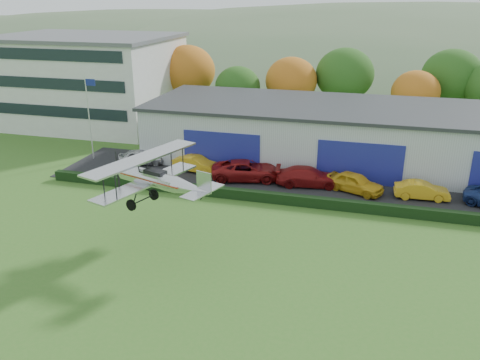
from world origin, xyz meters
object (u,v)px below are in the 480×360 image
(car_2, at_px, (247,170))
(car_5, at_px, (422,190))
(office_block, at_px, (88,80))
(biplane, at_px, (157,178))
(car_0, at_px, (141,157))
(car_1, at_px, (196,164))
(car_3, at_px, (308,177))
(car_4, at_px, (355,183))
(flagpole, at_px, (89,110))
(hangar, at_px, (363,135))

(car_2, bearing_deg, car_5, -105.05)
(office_block, distance_m, biplane, 35.18)
(office_block, height_order, car_0, office_block)
(car_1, distance_m, car_3, 10.17)
(car_4, distance_m, car_5, 5.09)
(car_1, bearing_deg, flagpole, 95.58)
(car_2, height_order, car_5, car_2)
(car_0, distance_m, car_5, 24.70)
(hangar, bearing_deg, biplane, -118.77)
(office_block, relative_size, flagpole, 2.57)
(car_4, xyz_separation_m, car_5, (5.09, -0.06, -0.11))
(flagpole, xyz_separation_m, biplane, (13.50, -14.75, -0.08))
(car_1, xyz_separation_m, car_5, (19.02, -1.21, -0.03))
(hangar, xyz_separation_m, car_3, (-3.97, -7.60, -1.82))
(hangar, distance_m, car_3, 8.76)
(office_block, xyz_separation_m, car_3, (29.03, -14.62, -4.38))
(car_0, height_order, car_3, car_3)
(office_block, bearing_deg, car_0, -45.15)
(hangar, bearing_deg, car_1, -154.16)
(car_0, bearing_deg, car_5, -114.86)
(car_4, bearing_deg, car_5, -67.23)
(car_4, bearing_deg, car_2, 111.01)
(car_5, distance_m, biplane, 21.03)
(car_0, bearing_deg, office_block, 24.00)
(car_2, height_order, biplane, biplane)
(hangar, distance_m, car_0, 20.80)
(car_3, bearing_deg, car_4, -104.51)
(office_block, bearing_deg, flagpole, -58.03)
(car_1, bearing_deg, car_0, 94.88)
(flagpole, distance_m, car_0, 6.55)
(hangar, height_order, car_1, hangar)
(car_1, distance_m, car_4, 13.98)
(car_2, height_order, car_4, car_2)
(car_5, bearing_deg, car_1, 82.98)
(car_0, bearing_deg, biplane, -170.77)
(car_1, height_order, car_5, car_1)
(flagpole, xyz_separation_m, car_4, (24.71, -2.01, -3.95))
(car_0, height_order, car_2, car_2)
(car_1, distance_m, biplane, 14.70)
(car_0, xyz_separation_m, car_3, (15.76, -1.28, 0.07))
(car_0, bearing_deg, car_1, -116.08)
(flagpole, bearing_deg, car_2, -5.96)
(car_2, bearing_deg, flagpole, 70.75)
(hangar, bearing_deg, car_5, -58.58)
(hangar, distance_m, car_1, 15.79)
(car_1, bearing_deg, car_2, -88.99)
(biplane, bearing_deg, car_3, 78.81)
(hangar, bearing_deg, office_block, 167.99)
(flagpole, distance_m, biplane, 20.00)
(hangar, height_order, car_5, hangar)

